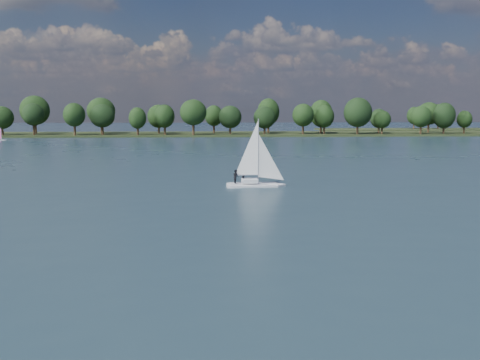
{
  "coord_description": "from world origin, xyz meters",
  "views": [
    {
      "loc": [
        -10.64,
        -18.17,
        10.33
      ],
      "look_at": [
        -6.64,
        41.86,
        2.5
      ],
      "focal_mm": 40.0,
      "sensor_mm": 36.0,
      "label": 1
    }
  ],
  "objects": [
    {
      "name": "ground",
      "position": [
        0.0,
        100.0,
        0.0
      ],
      "size": [
        700.0,
        700.0,
        0.0
      ],
      "primitive_type": "plane",
      "color": "#233342",
      "rests_on": "ground"
    },
    {
      "name": "far_shore",
      "position": [
        0.0,
        212.0,
        0.0
      ],
      "size": [
        660.0,
        40.0,
        1.5
      ],
      "primitive_type": "cube",
      "color": "black",
      "rests_on": "ground"
    },
    {
      "name": "sailboat",
      "position": [
        -4.1,
        53.72,
        2.7
      ],
      "size": [
        7.47,
        2.54,
        9.68
      ],
      "rotation": [
        0.0,
        0.0,
        0.07
      ],
      "color": "silver",
      "rests_on": "ground"
    },
    {
      "name": "dinghy_pink",
      "position": [
        -81.66,
        174.33,
        1.17
      ],
      "size": [
        3.17,
        1.43,
        4.94
      ],
      "rotation": [
        0.0,
        0.0,
        0.07
      ],
      "color": "silver",
      "rests_on": "ground"
    },
    {
      "name": "treeline",
      "position": [
        -17.47,
        207.75,
        8.11
      ],
      "size": [
        562.54,
        74.04,
        18.32
      ],
      "color": "black",
      "rests_on": "ground"
    }
  ]
}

